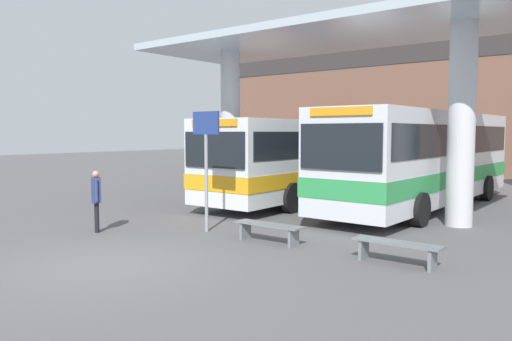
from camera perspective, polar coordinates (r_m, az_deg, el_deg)
name	(u,v)px	position (r m, az deg, el deg)	size (l,w,h in m)	color
ground_plane	(112,264)	(10.59, -16.16, -10.22)	(100.00, 100.00, 0.00)	#565456
townhouse_backdrop	(474,85)	(33.15, 23.68, 8.89)	(40.00, 0.58, 9.36)	brown
station_canopy	(328,61)	(16.89, 8.27, 12.32)	(13.52, 5.10, 5.90)	silver
transit_bus_left_bay	(316,155)	(20.15, 6.87, 1.75)	(3.01, 12.33, 3.07)	silver
transit_bus_center_bay	(424,155)	(18.44, 18.65, 1.69)	(2.95, 12.00, 3.32)	silver
waiting_bench_near_pillar	(269,228)	(11.99, 1.45, -6.64)	(1.80, 0.44, 0.46)	slate
waiting_bench_mid_platform	(397,247)	(10.44, 15.79, -8.46)	(1.79, 0.44, 0.46)	slate
info_sign_platform	(206,147)	(13.18, -5.73, 2.72)	(0.90, 0.09, 3.18)	gray
pedestrian_waiting	(96,195)	(13.81, -17.79, -2.66)	(0.55, 0.43, 1.63)	black
parked_car_street	(308,157)	(34.19, 5.92, 1.59)	(4.71, 2.11, 2.00)	maroon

